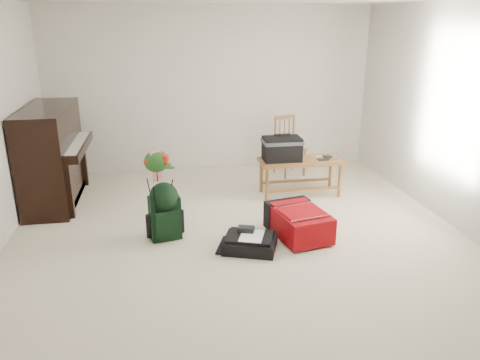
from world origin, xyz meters
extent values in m
cube|color=beige|center=(0.00, 0.00, 0.00)|extent=(5.00, 5.50, 0.01)
cube|color=beige|center=(0.00, 2.75, 1.25)|extent=(5.00, 0.04, 2.50)
cube|color=beige|center=(2.50, 0.00, 1.25)|extent=(0.04, 5.50, 2.50)
cube|color=black|center=(-2.20, 1.60, 0.62)|extent=(0.55, 1.50, 1.25)
cube|color=black|center=(-1.90, 1.60, 0.73)|extent=(0.28, 1.30, 0.10)
cube|color=white|center=(-1.90, 1.60, 0.78)|extent=(0.22, 1.20, 0.02)
cube|color=black|center=(-2.15, 1.60, 0.05)|extent=(0.45, 1.30, 0.10)
cube|color=olive|center=(1.04, 1.31, 0.48)|extent=(1.12, 0.45, 0.04)
cylinder|color=olive|center=(0.54, 1.13, 0.23)|extent=(0.05, 0.05, 0.46)
cylinder|color=olive|center=(0.54, 1.49, 0.23)|extent=(0.05, 0.05, 0.46)
cylinder|color=olive|center=(1.54, 1.13, 0.23)|extent=(0.05, 0.05, 0.46)
cylinder|color=olive|center=(1.54, 1.49, 0.23)|extent=(0.05, 0.05, 0.46)
cube|color=olive|center=(1.13, 2.19, 0.41)|extent=(0.48, 0.48, 0.04)
cylinder|color=olive|center=(0.96, 2.02, 0.20)|extent=(0.03, 0.03, 0.40)
cylinder|color=olive|center=(0.96, 2.35, 0.20)|extent=(0.03, 0.03, 0.40)
cylinder|color=olive|center=(1.29, 2.02, 0.20)|extent=(0.03, 0.03, 0.40)
cylinder|color=olive|center=(1.29, 2.35, 0.20)|extent=(0.03, 0.03, 0.40)
cube|color=olive|center=(1.13, 2.35, 0.87)|extent=(0.35, 0.14, 0.06)
cylinder|color=olive|center=(0.96, 2.35, 0.65)|extent=(0.03, 0.03, 0.48)
cylinder|color=olive|center=(1.29, 2.35, 0.65)|extent=(0.03, 0.03, 0.48)
cube|color=#A10806|center=(0.65, 0.04, 0.16)|extent=(0.64, 0.83, 0.29)
cube|color=black|center=(0.65, 0.33, 0.16)|extent=(0.55, 0.27, 0.31)
cube|color=#A10806|center=(0.65, -0.01, 0.32)|extent=(0.52, 0.51, 0.02)
cube|color=silver|center=(0.65, -0.22, 0.32)|extent=(0.46, 0.11, 0.01)
cube|color=black|center=(0.06, -0.17, 0.06)|extent=(0.64, 0.58, 0.13)
cube|color=black|center=(0.06, -0.17, 0.14)|extent=(0.56, 0.50, 0.03)
cube|color=white|center=(0.09, -0.19, 0.17)|extent=(0.33, 0.38, 0.01)
cube|color=black|center=(0.01, -0.11, 0.20)|extent=(0.20, 0.16, 0.05)
cube|color=black|center=(-0.80, 0.24, 0.24)|extent=(0.36, 0.26, 0.49)
cube|color=black|center=(-0.80, 0.12, 0.22)|extent=(0.27, 0.11, 0.28)
sphere|color=black|center=(-0.80, 0.24, 0.49)|extent=(0.31, 0.31, 0.31)
cube|color=black|center=(-0.88, 0.35, 0.24)|extent=(0.05, 0.04, 0.43)
cube|color=black|center=(-0.72, 0.35, 0.24)|extent=(0.05, 0.04, 0.43)
cylinder|color=black|center=(-0.85, 0.19, 0.82)|extent=(0.01, 0.01, 0.27)
ellipsoid|color=#205119|center=(-0.85, 0.19, 0.90)|extent=(0.25, 0.18, 0.24)
cube|color=red|center=(-0.85, 0.17, 0.98)|extent=(0.13, 0.06, 0.07)
camera|label=1|loc=(-0.77, -4.49, 2.30)|focal=35.00mm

